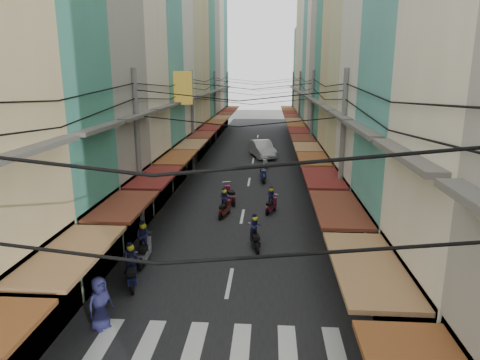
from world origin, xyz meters
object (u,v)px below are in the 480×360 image
at_px(bicycle, 398,250).
at_px(market_umbrella, 410,235).
at_px(traffic_sign, 365,250).
at_px(white_car, 262,157).

height_order(bicycle, market_umbrella, market_umbrella).
xyz_separation_m(market_umbrella, traffic_sign, (-2.02, -1.70, 0.06)).
bearing_deg(bicycle, market_umbrella, 154.93).
bearing_deg(traffic_sign, market_umbrella, 40.12).
xyz_separation_m(bicycle, market_umbrella, (-0.70, -3.43, 2.06)).
bearing_deg(white_car, bicycle, -89.63).
relative_size(bicycle, traffic_sign, 0.51).
xyz_separation_m(white_car, traffic_sign, (3.99, -27.42, 2.12)).
height_order(bicycle, traffic_sign, traffic_sign).
distance_m(white_car, bicycle, 23.29).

